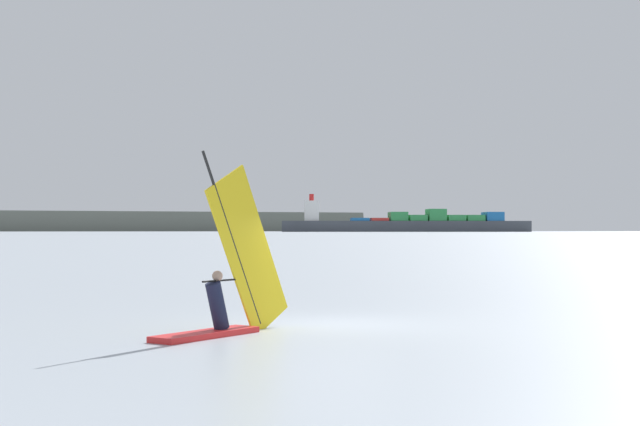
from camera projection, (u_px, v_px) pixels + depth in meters
ground_plane at (330, 325)px, 20.43m from camera, size 4000.00×4000.00×0.00m
windsurfer at (227, 291)px, 18.60m from camera, size 3.07×3.16×3.95m
cargo_ship at (407, 223)px, 780.39m from camera, size 217.40×53.78×32.87m
distant_headland at (189, 223)px, 1171.88m from camera, size 1211.92×635.13×20.85m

